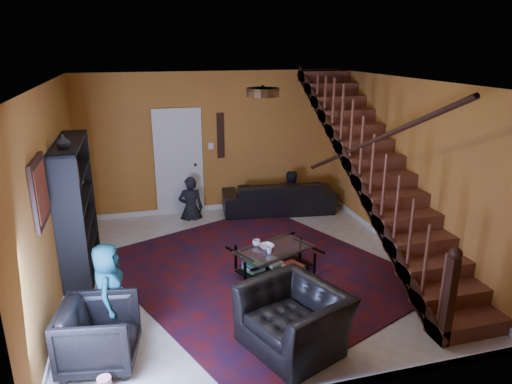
# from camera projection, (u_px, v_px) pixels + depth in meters

# --- Properties ---
(floor) EXTENTS (5.50, 5.50, 0.00)m
(floor) POSITION_uv_depth(u_px,v_px,m) (247.00, 268.00, 7.00)
(floor) COLOR beige
(floor) RESTS_ON ground
(room) EXTENTS (5.50, 5.50, 5.50)m
(room) POSITION_uv_depth(u_px,v_px,m) (154.00, 241.00, 7.88)
(room) COLOR #B07A27
(room) RESTS_ON ground
(staircase) EXTENTS (0.95, 5.02, 3.18)m
(staircase) POSITION_uv_depth(u_px,v_px,m) (379.00, 171.00, 7.10)
(staircase) COLOR brown
(staircase) RESTS_ON floor
(bookshelf) EXTENTS (0.35, 1.80, 2.00)m
(bookshelf) POSITION_uv_depth(u_px,v_px,m) (77.00, 211.00, 6.65)
(bookshelf) COLOR black
(bookshelf) RESTS_ON floor
(door) EXTENTS (0.82, 0.05, 2.05)m
(door) POSITION_uv_depth(u_px,v_px,m) (179.00, 164.00, 9.01)
(door) COLOR silver
(door) RESTS_ON floor
(framed_picture) EXTENTS (0.04, 0.74, 0.74)m
(framed_picture) POSITION_uv_depth(u_px,v_px,m) (40.00, 191.00, 4.99)
(framed_picture) COLOR maroon
(framed_picture) RESTS_ON room
(wall_hanging) EXTENTS (0.14, 0.03, 0.90)m
(wall_hanging) POSITION_uv_depth(u_px,v_px,m) (220.00, 136.00, 9.07)
(wall_hanging) COLOR black
(wall_hanging) RESTS_ON room
(ceiling_fixture) EXTENTS (0.40, 0.40, 0.10)m
(ceiling_fixture) POSITION_uv_depth(u_px,v_px,m) (263.00, 92.00, 5.42)
(ceiling_fixture) COLOR #3F2814
(ceiling_fixture) RESTS_ON room
(rug) EXTENTS (4.95, 5.23, 0.02)m
(rug) POSITION_uv_depth(u_px,v_px,m) (259.00, 271.00, 6.91)
(rug) COLOR #4B0E0D
(rug) RESTS_ON floor
(sofa) EXTENTS (2.33, 1.14, 0.65)m
(sofa) POSITION_uv_depth(u_px,v_px,m) (278.00, 196.00, 9.32)
(sofa) COLOR black
(sofa) RESTS_ON floor
(armchair_left) EXTENTS (0.90, 0.88, 0.71)m
(armchair_left) POSITION_uv_depth(u_px,v_px,m) (99.00, 334.00, 4.83)
(armchair_left) COLOR black
(armchair_left) RESTS_ON floor
(armchair_right) EXTENTS (1.29, 1.36, 0.71)m
(armchair_right) POSITION_uv_depth(u_px,v_px,m) (294.00, 319.00, 5.10)
(armchair_right) COLOR black
(armchair_right) RESTS_ON floor
(person_adult_a) EXTENTS (0.51, 0.36, 1.31)m
(person_adult_a) POSITION_uv_depth(u_px,v_px,m) (191.00, 209.00, 8.96)
(person_adult_a) COLOR black
(person_adult_a) RESTS_ON sofa
(person_adult_b) EXTENTS (0.63, 0.50, 1.27)m
(person_adult_b) POSITION_uv_depth(u_px,v_px,m) (289.00, 200.00, 9.48)
(person_adult_b) COLOR black
(person_adult_b) RESTS_ON sofa
(person_child) EXTENTS (0.44, 0.61, 1.15)m
(person_child) POSITION_uv_depth(u_px,v_px,m) (109.00, 290.00, 5.27)
(person_child) COLOR #184C5E
(person_child) RESTS_ON armchair_left
(coffee_table) EXTENTS (1.27, 1.04, 0.42)m
(coffee_table) POSITION_uv_depth(u_px,v_px,m) (274.00, 260.00, 6.75)
(coffee_table) COLOR black
(coffee_table) RESTS_ON floor
(cup_a) EXTENTS (0.15, 0.15, 0.09)m
(cup_a) POSITION_uv_depth(u_px,v_px,m) (256.00, 243.00, 6.79)
(cup_a) COLOR #999999
(cup_a) RESTS_ON coffee_table
(cup_b) EXTENTS (0.12, 0.12, 0.09)m
(cup_b) POSITION_uv_depth(u_px,v_px,m) (269.00, 250.00, 6.55)
(cup_b) COLOR #999999
(cup_b) RESTS_ON coffee_table
(bowl) EXTENTS (0.27, 0.27, 0.05)m
(bowl) POSITION_uv_depth(u_px,v_px,m) (266.00, 247.00, 6.71)
(bowl) COLOR #999999
(bowl) RESTS_ON coffee_table
(vase) EXTENTS (0.18, 0.18, 0.19)m
(vase) POSITION_uv_depth(u_px,v_px,m) (63.00, 141.00, 5.84)
(vase) COLOR #999999
(vase) RESTS_ON bookshelf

